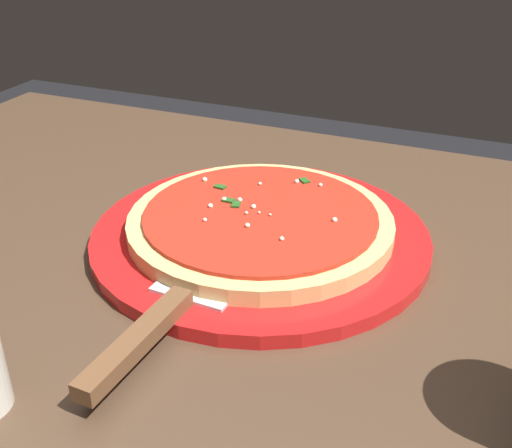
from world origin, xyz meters
The scene contains 4 objects.
restaurant_table centered at (0.00, 0.00, 0.60)m, with size 1.12×0.71×0.75m.
serving_plate centered at (0.00, -0.04, 0.75)m, with size 0.33×0.33×0.01m, color red.
pizza centered at (0.00, -0.04, 0.77)m, with size 0.26×0.26×0.02m.
pizza_server centered at (0.01, 0.12, 0.76)m, with size 0.07×0.22×0.01m.
Camera 1 is at (-0.21, 0.48, 1.07)m, focal length 45.05 mm.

